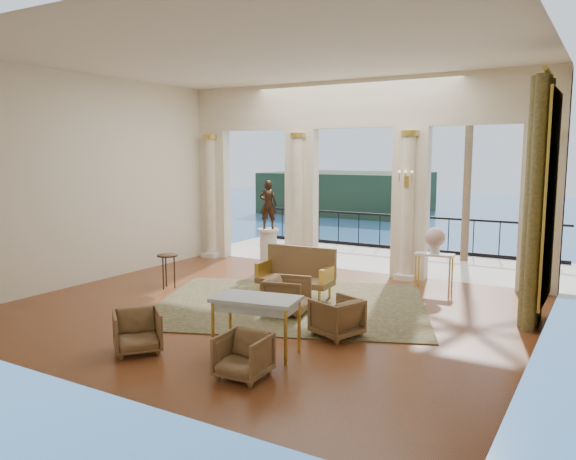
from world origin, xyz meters
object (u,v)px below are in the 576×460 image
Objects in this scene: game_table at (256,303)px; side_table at (168,259)px; statue at (268,205)px; armchair_d at (288,294)px; armchair_c at (337,315)px; pedestal at (268,251)px; console_table at (434,260)px; armchair_b at (243,354)px; settee at (297,272)px; armchair_a at (137,329)px.

game_table is 1.81× the size of side_table.
statue is at bearing 110.71° from game_table.
armchair_c is at bearing -130.40° from armchair_d.
side_table is at bearing -108.73° from pedestal.
armchair_d is at bearing -124.18° from console_table.
game_table is 5.16m from console_table.
game_table reaches higher than console_table.
side_table is at bearing 139.65° from armchair_b.
armchair_d is at bearing -6.98° from side_table.
side_table is (-3.78, 2.32, -0.12)m from game_table.
pedestal is 2.71m from side_table.
game_table reaches higher than armchair_c.
settee is at bearing 99.30° from game_table.
armchair_a is at bearing -53.91° from side_table.
settee reaches higher than side_table.
settee reaches higher than armchair_c.
armchair_b is 0.48× the size of game_table.
statue is (-3.24, 5.68, 1.30)m from armchair_b.
armchair_b is 6.67m from statue.
armchair_b is 0.41× the size of settee.
pedestal reaches higher than armchair_a.
armchair_c is (2.15, 2.06, 0.00)m from armchair_a.
armchair_b is at bearing 102.93° from statue.
game_table is at bearing 109.31° from armchair_b.
game_table is (0.63, -1.94, 0.37)m from armchair_d.
armchair_c is 1.47m from game_table.
armchair_b is 4.12m from settee.
side_table is (-0.87, -2.57, 0.12)m from pedestal.
armchair_d is 0.88× the size of console_table.
statue is at bearing 53.49° from armchair_a.
armchair_c is at bearing -101.89° from console_table.
side_table is at bearing 70.54° from armchair_d.
statue is (-3.56, 3.63, 1.27)m from armchair_c.
armchair_c is at bearing -6.63° from armchair_a.
console_table is (3.98, 0.16, -0.98)m from statue.
armchair_c is at bearing -13.51° from side_table.
pedestal reaches higher than settee.
settee is 1.48× the size of pedestal.
armchair_d is 3.93m from statue.
armchair_b is at bearing -173.12° from armchair_d.
armchair_a is 3.90m from settee.
armchair_b is 0.92× the size of armchair_c.
side_table is (-4.11, 3.11, 0.30)m from armchair_b.
armchair_d is 3.73m from pedestal.
armchair_c is at bearing 77.97° from armchair_b.
pedestal is 0.88× the size of statue.
armchair_b is at bearing -102.78° from console_table.
armchair_b is 2.08m from armchair_c.
armchair_b is 6.54m from pedestal.
pedestal is at bearing 71.27° from side_table.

